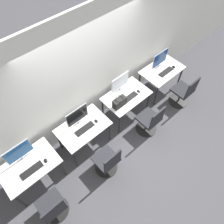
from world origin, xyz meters
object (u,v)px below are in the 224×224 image
Objects in this scene: monitor_far_right at (160,59)px; monitor_left at (77,116)px; keyboard_right at (129,98)px; office_chair_far_right at (183,93)px; mouse_left at (96,121)px; mouse_far_right at (174,67)px; handbag at (119,102)px; office_chair_left at (108,162)px; monitor_right at (120,83)px; keyboard_left at (85,129)px; monitor_far_left at (19,153)px; keyboard_far_right at (166,72)px; mouse_far_left at (46,160)px; office_chair_right at (150,121)px; mouse_right at (139,91)px; office_chair_far_left at (54,208)px; keyboard_far_left at (32,170)px.

monitor_left is at bearing -179.92° from monitor_far_right.
office_chair_far_right is at bearing -24.65° from keyboard_right.
keyboard_right is at bearing -1.00° from mouse_left.
handbag is (-1.79, 0.03, 0.10)m from mouse_far_right.
office_chair_left reaches higher than mouse_far_right.
mouse_left is 0.84m from office_chair_left.
monitor_right is 0.45m from handbag.
monitor_far_left is at bearing 167.83° from keyboard_left.
monitor_far_right is at bearing 90.00° from keyboard_far_right.
office_chair_right is (2.22, -0.57, -0.35)m from mouse_far_left.
monitor_far_left reaches higher than mouse_far_left.
keyboard_right is 4.62× the size of mouse_far_right.
mouse_right is (1.52, 0.68, 0.35)m from office_chair_left.
keyboard_far_right is at bearing -1.12° from keyboard_left.
keyboard_right is (2.43, -0.29, -0.22)m from monitor_far_left.
monitor_left is at bearing 90.00° from keyboard_left.
office_chair_right is 3.03× the size of handbag.
monitor_far_left is 3.93m from mouse_far_right.
office_chair_far_left is 2.58m from office_chair_right.
monitor_left is 2.72m from mouse_far_right.
mouse_far_left reaches higher than keyboard_left.
monitor_left reaches higher than office_chair_far_left.
office_chair_right reaches higher than mouse_left.
keyboard_right is (1.21, -0.22, -0.22)m from monitor_left.
office_chair_far_right reaches higher than mouse_far_right.
office_chair_far_right is at bearing -30.03° from mouse_right.
keyboard_far_right is 0.46× the size of office_chair_far_right.
keyboard_left is 1.21m from keyboard_right.
keyboard_far_left is 2.12m from handbag.
handbag is at bearing -134.48° from monitor_right.
monitor_far_right is at bearing 14.12° from mouse_right.
handbag is at bearing -171.35° from monitor_far_right.
mouse_left is 1.00× the size of mouse_right.
keyboard_right is at bearing 155.35° from office_chair_far_right.
monitor_far_right reaches higher than mouse_far_right.
office_chair_left is 2.83m from mouse_far_right.
monitor_far_left is 5.44× the size of mouse_far_right.
office_chair_left is at bearing -39.53° from monitor_far_left.
monitor_left is 1.63m from office_chair_right.
monitor_far_right is at bearing 20.34° from office_chair_left.
office_chair_far_left reaches higher than mouse_left.
monitor_left is 1.63× the size of handbag.
monitor_right is 0.38m from keyboard_right.
office_chair_left is (1.18, -0.97, -0.57)m from monitor_far_left.
keyboard_far_right is at bearing 10.27° from office_chair_far_left.
office_chair_left is (1.26, 0.01, 0.00)m from office_chair_far_left.
handbag reaches higher than keyboard_left.
office_chair_right is 2.19× the size of keyboard_far_right.
keyboard_far_right is at bearing 27.14° from office_chair_right.
office_chair_far_left is 4.05m from mouse_far_right.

